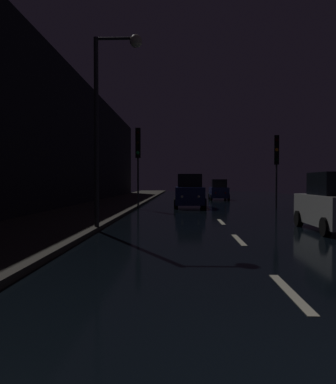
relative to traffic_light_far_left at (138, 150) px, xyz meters
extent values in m
cube|color=black|center=(4.49, 2.87, -3.78)|extent=(25.97, 84.00, 0.02)
cube|color=#38332B|center=(-2.30, 2.87, -3.69)|extent=(4.40, 84.00, 0.15)
cube|color=black|center=(-4.90, -0.63, 0.92)|extent=(0.80, 63.00, 9.38)
cube|color=beige|center=(4.49, -18.63, -3.76)|extent=(0.16, 2.20, 0.01)
cube|color=beige|center=(4.49, -13.17, -3.76)|extent=(0.16, 2.20, 0.01)
cube|color=beige|center=(4.49, -8.02, -3.76)|extent=(0.16, 2.20, 0.01)
cube|color=beige|center=(4.49, 0.16, -3.76)|extent=(0.16, 2.20, 0.01)
cube|color=beige|center=(4.49, 5.83, -3.76)|extent=(0.16, 2.20, 0.01)
cylinder|color=#38383A|center=(0.00, 0.02, -2.14)|extent=(0.12, 0.12, 3.25)
cube|color=black|center=(0.00, 0.02, 0.44)|extent=(0.31, 0.34, 1.90)
sphere|color=black|center=(0.00, -0.16, 1.07)|extent=(0.22, 0.22, 0.22)
sphere|color=black|center=(0.00, -0.16, 0.44)|extent=(0.22, 0.22, 0.22)
sphere|color=#19D84C|center=(0.00, -0.16, -0.20)|extent=(0.22, 0.22, 0.22)
cylinder|color=#38383A|center=(8.97, 0.83, -2.34)|extent=(0.12, 0.12, 2.85)
cube|color=black|center=(8.97, 0.83, 0.03)|extent=(0.37, 0.40, 1.90)
sphere|color=black|center=(8.94, 0.65, 0.66)|extent=(0.22, 0.22, 0.22)
sphere|color=orange|center=(8.94, 0.65, 0.03)|extent=(0.22, 0.22, 0.22)
sphere|color=black|center=(8.94, 0.65, -0.60)|extent=(0.22, 0.22, 0.22)
cylinder|color=#2D2D30|center=(-0.20, -11.18, -0.39)|extent=(0.16, 0.16, 6.76)
cylinder|color=#2D2D30|center=(0.50, -11.18, 2.94)|extent=(1.40, 0.10, 0.10)
sphere|color=beige|center=(1.20, -11.18, 2.84)|extent=(0.44, 0.44, 0.44)
cube|color=#141E51|center=(3.33, 1.52, -2.96)|extent=(1.87, 4.36, 1.14)
cube|color=black|center=(3.33, 1.67, -1.96)|extent=(1.59, 2.18, 0.87)
cylinder|color=black|center=(4.25, -0.01, -3.44)|extent=(0.23, 0.66, 0.66)
cylinder|color=black|center=(2.41, -0.01, -3.44)|extent=(0.23, 0.66, 0.66)
cylinder|color=black|center=(4.25, 3.04, -3.44)|extent=(0.23, 0.66, 0.66)
cylinder|color=black|center=(2.41, 3.04, -3.44)|extent=(0.23, 0.66, 0.66)
sphere|color=white|center=(3.84, -0.62, -2.96)|extent=(0.19, 0.19, 0.19)
sphere|color=white|center=(2.82, -0.62, -2.96)|extent=(0.19, 0.19, 0.19)
sphere|color=red|center=(3.84, 3.65, -2.96)|extent=(0.19, 0.19, 0.19)
sphere|color=red|center=(2.82, 3.65, -2.96)|extent=(0.19, 0.19, 0.19)
cube|color=silver|center=(8.17, -10.94, -3.03)|extent=(1.71, 4.00, 1.05)
cylinder|color=black|center=(7.33, -9.54, -3.46)|extent=(0.21, 0.61, 0.61)
cylinder|color=black|center=(7.33, -12.34, -3.46)|extent=(0.21, 0.61, 0.61)
sphere|color=slate|center=(7.70, -8.98, -3.03)|extent=(0.17, 0.17, 0.17)
sphere|color=slate|center=(8.65, -8.98, -3.03)|extent=(0.17, 0.17, 0.17)
cube|color=#141E51|center=(6.34, 12.70, -3.07)|extent=(1.62, 3.79, 0.99)
cube|color=black|center=(6.34, 12.56, -2.19)|extent=(1.38, 1.90, 0.76)
cylinder|color=black|center=(5.54, 14.03, -3.48)|extent=(0.20, 0.58, 0.58)
cylinder|color=black|center=(7.14, 14.03, -3.48)|extent=(0.20, 0.58, 0.58)
cylinder|color=black|center=(5.54, 11.37, -3.48)|extent=(0.20, 0.58, 0.58)
cylinder|color=black|center=(7.14, 11.37, -3.48)|extent=(0.20, 0.58, 0.58)
sphere|color=slate|center=(5.89, 14.56, -3.07)|extent=(0.16, 0.16, 0.16)
sphere|color=slate|center=(6.79, 14.56, -3.07)|extent=(0.16, 0.16, 0.16)
sphere|color=red|center=(5.89, 10.84, -3.07)|extent=(0.16, 0.16, 0.16)
sphere|color=red|center=(6.79, 10.84, -3.07)|extent=(0.16, 0.16, 0.16)
camera|label=1|loc=(2.79, -24.71, -2.03)|focal=36.31mm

